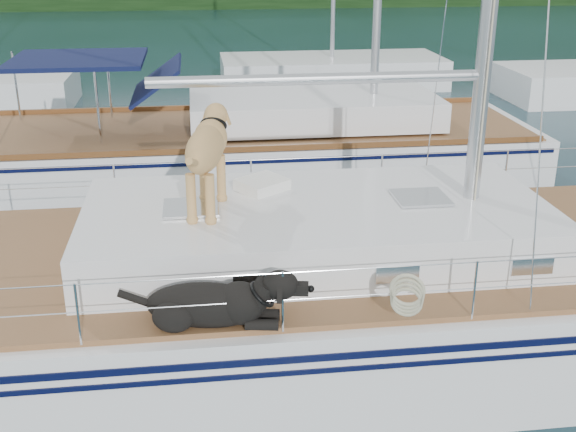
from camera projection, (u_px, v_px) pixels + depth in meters
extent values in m
plane|color=black|center=(249.00, 348.00, 8.64)|extent=(120.00, 120.00, 0.00)
cube|color=white|center=(248.00, 311.00, 8.46)|extent=(12.00, 3.80, 1.40)
cube|color=#91613A|center=(247.00, 255.00, 8.20)|extent=(11.52, 3.50, 0.06)
cube|color=white|center=(316.00, 226.00, 8.18)|extent=(5.20, 2.50, 0.55)
cylinder|color=silver|center=(319.00, 79.00, 7.58)|extent=(3.60, 0.12, 0.12)
cylinder|color=silver|center=(260.00, 274.00, 6.37)|extent=(10.56, 0.01, 0.01)
cylinder|color=silver|center=(236.00, 161.00, 9.60)|extent=(10.56, 0.01, 0.01)
cube|color=#1B45AB|center=(158.00, 211.00, 9.36)|extent=(0.72, 0.50, 0.05)
cube|color=white|center=(262.00, 185.00, 8.49)|extent=(0.69, 0.67, 0.14)
torus|color=beige|center=(407.00, 290.00, 6.52)|extent=(0.43, 0.27, 0.42)
cube|color=white|center=(253.00, 160.00, 14.39)|extent=(11.00, 3.50, 1.30)
cube|color=#91613A|center=(253.00, 128.00, 14.15)|extent=(10.56, 3.29, 0.06)
cube|color=white|center=(313.00, 109.00, 14.17)|extent=(4.80, 2.30, 0.55)
cube|color=#0F1341|center=(78.00, 60.00, 13.26)|extent=(2.40, 2.30, 0.08)
cube|color=white|center=(332.00, 74.00, 23.77)|extent=(7.20, 3.00, 1.10)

